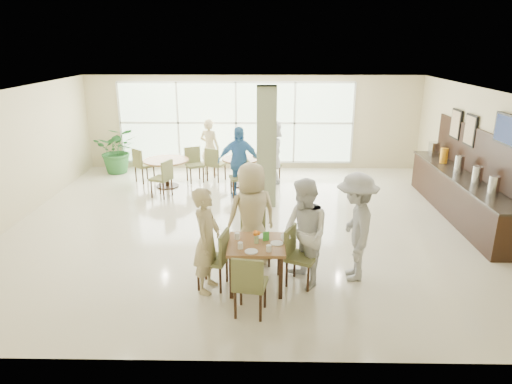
{
  "coord_description": "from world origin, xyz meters",
  "views": [
    {
      "loc": [
        0.34,
        -9.16,
        3.75
      ],
      "look_at": [
        0.2,
        -1.2,
        1.1
      ],
      "focal_mm": 32.0,
      "sensor_mm": 36.0,
      "label": 1
    }
  ],
  "objects_px": {
    "round_table_right": "(241,165)",
    "adult_standing": "(210,147)",
    "buffet_counter": "(460,192)",
    "teen_right": "(304,234)",
    "teen_left": "(207,240)",
    "round_table_left": "(166,165)",
    "adult_a": "(239,162)",
    "adult_b": "(272,153)",
    "main_table": "(256,249)",
    "potted_plant": "(118,150)",
    "teen_far": "(252,215)",
    "teen_standing": "(355,227)"
  },
  "relations": [
    {
      "from": "round_table_right",
      "to": "adult_standing",
      "type": "distance_m",
      "value": 1.4
    },
    {
      "from": "buffet_counter",
      "to": "teen_right",
      "type": "bearing_deg",
      "value": -140.09
    },
    {
      "from": "teen_left",
      "to": "teen_right",
      "type": "relative_size",
      "value": 0.95
    },
    {
      "from": "round_table_left",
      "to": "adult_a",
      "type": "distance_m",
      "value": 2.13
    },
    {
      "from": "buffet_counter",
      "to": "adult_b",
      "type": "xyz_separation_m",
      "value": [
        -4.14,
        2.16,
        0.35
      ]
    },
    {
      "from": "main_table",
      "to": "teen_right",
      "type": "relative_size",
      "value": 0.5
    },
    {
      "from": "teen_left",
      "to": "teen_right",
      "type": "bearing_deg",
      "value": -71.75
    },
    {
      "from": "potted_plant",
      "to": "adult_a",
      "type": "relative_size",
      "value": 0.77
    },
    {
      "from": "round_table_right",
      "to": "buffet_counter",
      "type": "height_order",
      "value": "buffet_counter"
    },
    {
      "from": "teen_far",
      "to": "adult_b",
      "type": "bearing_deg",
      "value": -119.29
    },
    {
      "from": "teen_left",
      "to": "buffet_counter",
      "type": "bearing_deg",
      "value": -46.25
    },
    {
      "from": "teen_standing",
      "to": "adult_b",
      "type": "xyz_separation_m",
      "value": [
        -1.27,
        5.03,
        0.0
      ]
    },
    {
      "from": "potted_plant",
      "to": "teen_standing",
      "type": "distance_m",
      "value": 8.55
    },
    {
      "from": "main_table",
      "to": "round_table_left",
      "type": "distance_m",
      "value": 5.78
    },
    {
      "from": "main_table",
      "to": "adult_a",
      "type": "height_order",
      "value": "adult_a"
    },
    {
      "from": "adult_b",
      "to": "buffet_counter",
      "type": "bearing_deg",
      "value": 81.93
    },
    {
      "from": "round_table_left",
      "to": "teen_right",
      "type": "height_order",
      "value": "teen_right"
    },
    {
      "from": "adult_a",
      "to": "adult_standing",
      "type": "xyz_separation_m",
      "value": [
        -0.94,
        1.9,
        -0.06
      ]
    },
    {
      "from": "buffet_counter",
      "to": "adult_a",
      "type": "relative_size",
      "value": 2.65
    },
    {
      "from": "round_table_left",
      "to": "adult_b",
      "type": "height_order",
      "value": "adult_b"
    },
    {
      "from": "teen_right",
      "to": "adult_a",
      "type": "height_order",
      "value": "adult_a"
    },
    {
      "from": "teen_left",
      "to": "teen_far",
      "type": "distance_m",
      "value": 1.1
    },
    {
      "from": "potted_plant",
      "to": "round_table_left",
      "type": "bearing_deg",
      "value": -38.45
    },
    {
      "from": "buffet_counter",
      "to": "adult_b",
      "type": "bearing_deg",
      "value": 152.49
    },
    {
      "from": "round_table_right",
      "to": "adult_standing",
      "type": "bearing_deg",
      "value": 133.74
    },
    {
      "from": "potted_plant",
      "to": "adult_standing",
      "type": "xyz_separation_m",
      "value": [
        2.75,
        -0.2,
        0.14
      ]
    },
    {
      "from": "main_table",
      "to": "round_table_left",
      "type": "bearing_deg",
      "value": 115.54
    },
    {
      "from": "round_table_left",
      "to": "teen_left",
      "type": "height_order",
      "value": "teen_left"
    },
    {
      "from": "adult_a",
      "to": "round_table_right",
      "type": "bearing_deg",
      "value": 88.75
    },
    {
      "from": "teen_left",
      "to": "teen_far",
      "type": "xyz_separation_m",
      "value": [
        0.67,
        0.87,
        0.08
      ]
    },
    {
      "from": "potted_plant",
      "to": "adult_b",
      "type": "bearing_deg",
      "value": -15.35
    },
    {
      "from": "adult_a",
      "to": "adult_b",
      "type": "relative_size",
      "value": 0.98
    },
    {
      "from": "teen_standing",
      "to": "adult_a",
      "type": "bearing_deg",
      "value": -149.19
    },
    {
      "from": "teen_right",
      "to": "adult_standing",
      "type": "distance_m",
      "value": 6.69
    },
    {
      "from": "buffet_counter",
      "to": "teen_far",
      "type": "height_order",
      "value": "buffet_counter"
    },
    {
      "from": "buffet_counter",
      "to": "adult_standing",
      "type": "bearing_deg",
      "value": 151.62
    },
    {
      "from": "teen_standing",
      "to": "adult_standing",
      "type": "xyz_separation_m",
      "value": [
        -3.05,
        6.07,
        -0.08
      ]
    },
    {
      "from": "round_table_right",
      "to": "adult_b",
      "type": "bearing_deg",
      "value": -3.8
    },
    {
      "from": "adult_b",
      "to": "adult_standing",
      "type": "distance_m",
      "value": 2.07
    },
    {
      "from": "teen_left",
      "to": "teen_standing",
      "type": "height_order",
      "value": "teen_standing"
    },
    {
      "from": "teen_left",
      "to": "adult_standing",
      "type": "height_order",
      "value": "teen_left"
    },
    {
      "from": "buffet_counter",
      "to": "adult_a",
      "type": "height_order",
      "value": "buffet_counter"
    },
    {
      "from": "round_table_right",
      "to": "teen_far",
      "type": "distance_m",
      "value": 4.67
    },
    {
      "from": "teen_standing",
      "to": "adult_b",
      "type": "height_order",
      "value": "adult_b"
    },
    {
      "from": "buffet_counter",
      "to": "potted_plant",
      "type": "relative_size",
      "value": 3.43
    },
    {
      "from": "round_table_left",
      "to": "main_table",
      "type": "bearing_deg",
      "value": -64.46
    },
    {
      "from": "round_table_left",
      "to": "teen_right",
      "type": "distance_m",
      "value": 6.09
    },
    {
      "from": "main_table",
      "to": "teen_far",
      "type": "relative_size",
      "value": 0.48
    },
    {
      "from": "potted_plant",
      "to": "teen_right",
      "type": "relative_size",
      "value": 0.78
    },
    {
      "from": "round_table_right",
      "to": "buffet_counter",
      "type": "distance_m",
      "value": 5.45
    }
  ]
}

